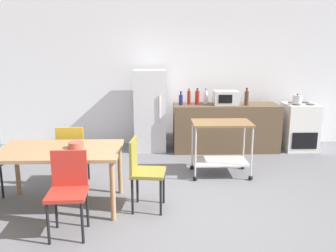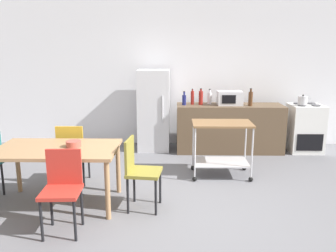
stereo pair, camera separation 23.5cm
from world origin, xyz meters
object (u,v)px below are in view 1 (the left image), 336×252
(bottle_sparkling_water, at_px, (181,100))
(kettle, at_px, (297,99))
(chair_olive, at_px, (143,169))
(refrigerator, at_px, (150,110))
(bottle_hot_sauce, at_px, (246,98))
(bottle_wine, at_px, (197,97))
(chair_mustard, at_px, (72,151))
(stove_oven, at_px, (299,127))
(bottle_soy_sauce, at_px, (206,98))
(microwave, at_px, (226,98))
(bottle_sesame_oil, at_px, (189,97))
(chair_red, at_px, (68,187))
(dining_table, at_px, (59,155))
(fruit_bowl, at_px, (76,145))
(kitchen_cart, at_px, (221,139))

(bottle_sparkling_water, relative_size, kettle, 1.09)
(chair_olive, relative_size, refrigerator, 0.57)
(bottle_hot_sauce, bearing_deg, bottle_wine, 173.08)
(chair_mustard, relative_size, stove_oven, 0.97)
(bottle_soy_sauce, bearing_deg, microwave, -14.91)
(bottle_sesame_oil, bearing_deg, chair_red, -116.40)
(bottle_soy_sauce, bearing_deg, dining_table, -130.23)
(chair_red, bearing_deg, bottle_wine, 58.58)
(fruit_bowl, bearing_deg, chair_red, -85.31)
(bottle_soy_sauce, bearing_deg, chair_red, -120.59)
(stove_oven, distance_m, bottle_hot_sauce, 1.24)
(refrigerator, height_order, kettle, refrigerator)
(bottle_sparkling_water, height_order, microwave, same)
(fruit_bowl, relative_size, kettle, 0.77)
(stove_oven, relative_size, bottle_sesame_oil, 3.08)
(dining_table, height_order, stove_oven, stove_oven)
(chair_red, bearing_deg, bottle_sparkling_water, 62.92)
(kitchen_cart, relative_size, microwave, 1.98)
(chair_mustard, distance_m, bottle_wine, 2.68)
(dining_table, height_order, microwave, microwave)
(dining_table, relative_size, bottle_sesame_oil, 5.02)
(chair_red, distance_m, bottle_sesame_oil, 3.50)
(chair_red, xyz_separation_m, kettle, (3.58, 2.99, 0.48))
(chair_mustard, relative_size, kitchen_cart, 0.98)
(microwave, bearing_deg, bottle_sesame_oil, 177.29)
(refrigerator, relative_size, bottle_sparkling_water, 5.96)
(microwave, bearing_deg, chair_olive, -120.37)
(chair_olive, xyz_separation_m, kitchen_cart, (1.16, 1.15, 0.05))
(bottle_sesame_oil, distance_m, microwave, 0.70)
(stove_oven, distance_m, refrigerator, 2.92)
(bottle_sesame_oil, relative_size, bottle_soy_sauce, 1.04)
(kitchen_cart, relative_size, kettle, 3.80)
(refrigerator, bearing_deg, bottle_hot_sauce, -6.26)
(dining_table, distance_m, chair_mustard, 0.70)
(bottle_sparkling_water, xyz_separation_m, bottle_wine, (0.32, 0.05, 0.03))
(stove_oven, relative_size, bottle_sparkling_water, 3.54)
(bottle_sparkling_water, xyz_separation_m, bottle_hot_sauce, (1.23, -0.06, 0.03))
(chair_red, distance_m, bottle_wine, 3.56)
(stove_oven, bearing_deg, bottle_hot_sauce, -173.89)
(bottle_sesame_oil, bearing_deg, microwave, -2.71)
(stove_oven, bearing_deg, dining_table, -148.36)
(refrigerator, height_order, microwave, refrigerator)
(stove_oven, bearing_deg, chair_red, -140.16)
(bottle_sparkling_water, relative_size, bottle_soy_sauce, 0.90)
(refrigerator, height_order, bottle_sesame_oil, refrigerator)
(refrigerator, height_order, fruit_bowl, refrigerator)
(chair_olive, relative_size, fruit_bowl, 4.80)
(kitchen_cart, xyz_separation_m, bottle_hot_sauce, (0.69, 1.26, 0.46))
(fruit_bowl, bearing_deg, bottle_sesame_oil, 56.60)
(bottle_sparkling_water, bearing_deg, fruit_bowl, -121.48)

